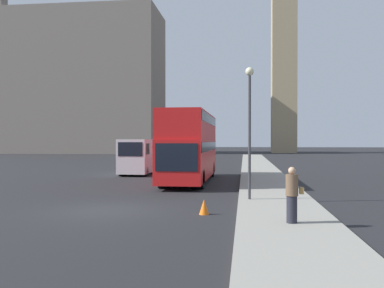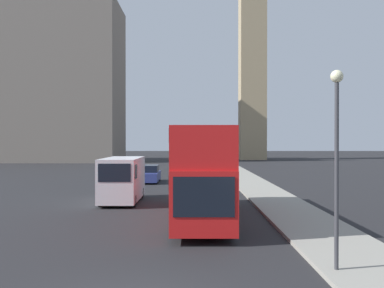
{
  "view_description": "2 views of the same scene",
  "coord_description": "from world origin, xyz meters",
  "px_view_note": "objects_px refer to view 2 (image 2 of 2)",
  "views": [
    {
      "loc": [
        5.26,
        -15.84,
        2.68
      ],
      "look_at": [
        1.72,
        12.98,
        2.42
      ],
      "focal_mm": 40.0,
      "sensor_mm": 36.0,
      "label": 1
    },
    {
      "loc": [
        1.38,
        -9.44,
        3.8
      ],
      "look_at": [
        1.29,
        20.73,
        3.57
      ],
      "focal_mm": 40.0,
      "sensor_mm": 36.0,
      "label": 2
    }
  ],
  "objects_px": {
    "white_van": "(124,179)",
    "street_lamp": "(338,138)",
    "parked_sedan": "(150,175)",
    "red_double_decker_bus": "(202,168)"
  },
  "relations": [
    {
      "from": "white_van",
      "to": "street_lamp",
      "type": "xyz_separation_m",
      "value": [
        8.4,
        -14.22,
        2.41
      ]
    },
    {
      "from": "street_lamp",
      "to": "parked_sedan",
      "type": "distance_m",
      "value": 28.37
    },
    {
      "from": "red_double_decker_bus",
      "to": "white_van",
      "type": "relative_size",
      "value": 2.01
    },
    {
      "from": "white_van",
      "to": "street_lamp",
      "type": "relative_size",
      "value": 0.99
    },
    {
      "from": "red_double_decker_bus",
      "to": "street_lamp",
      "type": "distance_m",
      "value": 9.57
    },
    {
      "from": "street_lamp",
      "to": "red_double_decker_bus",
      "type": "bearing_deg",
      "value": 112.85
    },
    {
      "from": "street_lamp",
      "to": "white_van",
      "type": "bearing_deg",
      "value": 120.56
    },
    {
      "from": "white_van",
      "to": "street_lamp",
      "type": "bearing_deg",
      "value": -59.44
    },
    {
      "from": "red_double_decker_bus",
      "to": "parked_sedan",
      "type": "xyz_separation_m",
      "value": [
        -4.37,
        18.3,
        -1.75
      ]
    },
    {
      "from": "parked_sedan",
      "to": "white_van",
      "type": "bearing_deg",
      "value": -91.58
    }
  ]
}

